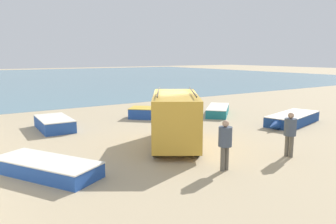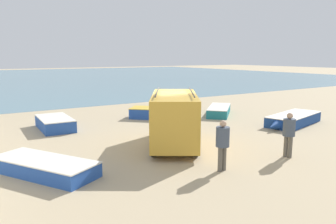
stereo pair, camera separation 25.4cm
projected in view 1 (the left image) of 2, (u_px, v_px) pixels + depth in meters
The scene contains 10 objects.
ground_plane at pixel (170, 139), 15.99m from camera, with size 200.00×200.00×0.00m, color tan.
sea_water at pixel (11, 78), 58.89m from camera, with size 120.00×80.00×0.01m, color slate.
parked_van at pixel (175, 118), 14.47m from camera, with size 4.16×5.03×2.48m.
fishing_rowboat_0 at pixel (158, 113), 21.20m from camera, with size 3.64×3.51×0.68m.
fishing_rowboat_1 at pixel (44, 167), 11.16m from camera, with size 3.22×4.54×0.52m.
fishing_rowboat_2 at pixel (218, 110), 22.67m from camera, with size 3.85×3.73×0.58m.
fishing_rowboat_3 at pixel (292, 119), 19.34m from camera, with size 5.27×2.65×0.61m.
fishing_rowboat_4 at pixel (54, 123), 18.07m from camera, with size 1.69×3.86×0.66m.
fisherman_0 at pixel (290, 130), 12.97m from camera, with size 0.47×0.47×1.80m.
fisherman_1 at pixel (225, 141), 11.40m from camera, with size 0.48×0.48×1.81m.
Camera 1 is at (-8.60, -12.94, 3.99)m, focal length 35.00 mm.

